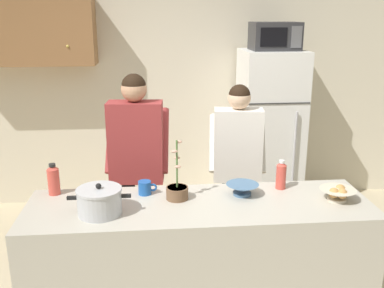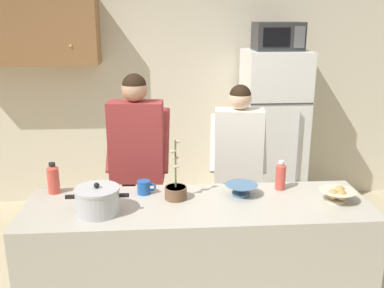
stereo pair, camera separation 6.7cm
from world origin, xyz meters
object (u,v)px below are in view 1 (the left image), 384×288
Objects in this scene: potted_orchid at (177,190)px; coffee_mug at (145,188)px; person_near_pot at (136,152)px; bread_bowl at (338,193)px; microwave at (275,36)px; bottle_mid_counter at (53,179)px; person_by_sink at (238,155)px; refrigerator at (269,133)px; empty_bowl at (242,189)px; bottle_near_edge at (281,175)px; cooking_pot at (99,201)px.

coffee_mug is at bearing 155.15° from potted_orchid.
person_near_pot is 1.56m from bread_bowl.
microwave reaches higher than bottle_mid_counter.
person_by_sink is 12.09× the size of coffee_mug.
person_near_pot is 7.57× the size of bottle_mid_counter.
refrigerator is 1.12× the size of person_by_sink.
person_by_sink is at bearing 81.76° from empty_bowl.
bottle_mid_counter is 0.54× the size of potted_orchid.
empty_bowl is at bearing 166.29° from bread_bowl.
coffee_mug is (-0.77, -0.62, -0.01)m from person_by_sink.
refrigerator reaches higher than bread_bowl.
person_near_pot is at bearing 97.86° from coffee_mug.
person_by_sink is at bearing -118.10° from refrigerator.
bottle_near_edge is (0.30, 0.09, 0.06)m from empty_bowl.
cooking_pot is at bearing -166.40° from bottle_near_edge.
potted_orchid is (0.29, -0.63, -0.08)m from person_near_pot.
person_by_sink is at bearing 21.60° from bottle_mid_counter.
microwave is at bearing 50.92° from coffee_mug.
person_near_pot is 0.54m from coffee_mug.
empty_bowl is 0.32m from bottle_near_edge.
potted_orchid is (-1.11, -1.73, -0.92)m from microwave.
microwave is at bearing 61.39° from person_by_sink.
coffee_mug is 0.59× the size of bottle_mid_counter.
person_by_sink is at bearing 6.18° from person_near_pot.
bottle_near_edge is (1.25, 0.30, 0.02)m from cooking_pot.
coffee_mug is (0.07, -0.52, -0.09)m from person_near_pot.
coffee_mug is at bearing -128.71° from refrigerator.
potted_orchid is at bearing -10.75° from bottle_mid_counter.
empty_bowl is at bearing 2.94° from potted_orchid.
bottle_mid_counter is (-1.96, -1.57, -0.88)m from microwave.
microwave reaches higher than bottle_near_edge.
potted_orchid is at bearing -177.06° from empty_bowl.
potted_orchid reaches higher than cooking_pot.
bottle_mid_counter is at bearing 178.35° from bottle_near_edge.
bottle_mid_counter is at bearing 174.52° from coffee_mug.
bottle_mid_counter is (-0.35, 0.35, 0.02)m from cooking_pot.
bottle_mid_counter reaches higher than bread_bowl.
microwave is at bearing 77.59° from bottle_near_edge.
bottle_near_edge is at bearing -102.25° from refrigerator.
refrigerator is at bearing 77.75° from bottle_near_edge.
bottle_near_edge is (-0.36, -1.64, 0.14)m from refrigerator.
empty_bowl is at bearing -6.04° from bottle_mid_counter.
person_near_pot is 0.69m from potted_orchid.
refrigerator is 3.68× the size of microwave.
person_near_pot is 0.84m from cooking_pot.
empty_bowl is at bearing -162.92° from bottle_near_edge.
cooking_pot is 3.02× the size of coffee_mug.
coffee_mug is 0.58× the size of empty_bowl.
bottle_mid_counter is at bearing -158.40° from person_by_sink.
refrigerator is at bearing 51.29° from coffee_mug.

